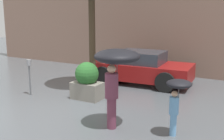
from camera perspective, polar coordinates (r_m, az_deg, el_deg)
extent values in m
plane|color=#51565B|center=(8.20, -12.91, -8.39)|extent=(40.00, 40.00, 0.00)
cube|color=#8C6B5B|center=(13.24, 5.99, 12.70)|extent=(18.00, 0.30, 6.00)
cube|color=gray|center=(9.14, -5.07, -4.19)|extent=(0.97, 0.60, 0.55)
sphere|color=#286028|center=(9.01, -5.13, -0.76)|extent=(0.76, 0.76, 0.76)
cylinder|color=brown|center=(6.86, -0.08, -8.76)|extent=(0.22, 0.22, 0.77)
cylinder|color=brown|center=(6.65, -0.08, -3.21)|extent=(0.32, 0.32, 0.61)
sphere|color=tan|center=(6.55, -0.08, 0.24)|extent=(0.21, 0.21, 0.21)
cylinder|color=#4C4C51|center=(6.63, 1.03, -0.04)|extent=(0.02, 0.02, 0.66)
ellipsoid|color=black|center=(6.57, 1.04, 2.78)|extent=(1.08, 1.08, 0.35)
cylinder|color=#669ED1|center=(6.67, 12.31, -10.83)|extent=(0.15, 0.15, 0.52)
cylinder|color=#669ED1|center=(6.51, 12.49, -7.07)|extent=(0.21, 0.21, 0.41)
sphere|color=tan|center=(6.42, 12.60, -4.76)|extent=(0.14, 0.14, 0.14)
cylinder|color=#4C4C51|center=(6.38, 13.36, -4.93)|extent=(0.02, 0.02, 0.50)
ellipsoid|color=black|center=(6.31, 13.47, -2.74)|extent=(0.56, 0.56, 0.18)
cube|color=maroon|center=(11.12, 5.81, -0.08)|extent=(4.05, 1.96, 0.62)
cube|color=#2D333D|center=(11.02, 5.87, 2.64)|extent=(1.87, 1.56, 0.45)
cylinder|color=black|center=(10.86, -1.82, -1.11)|extent=(0.73, 0.27, 0.71)
cylinder|color=black|center=(12.37, 1.79, 0.50)|extent=(0.73, 0.27, 0.71)
cylinder|color=black|center=(10.01, 10.74, -2.45)|extent=(0.73, 0.27, 0.71)
cylinder|color=black|center=(11.63, 12.90, -0.54)|extent=(0.73, 0.27, 0.71)
cylinder|color=#423323|center=(10.01, -4.05, 6.06)|extent=(0.23, 0.23, 3.57)
cylinder|color=#595B60|center=(9.87, -16.35, -2.02)|extent=(0.05, 0.05, 1.02)
cylinder|color=gray|center=(9.75, -16.56, 1.47)|extent=(0.14, 0.14, 0.20)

